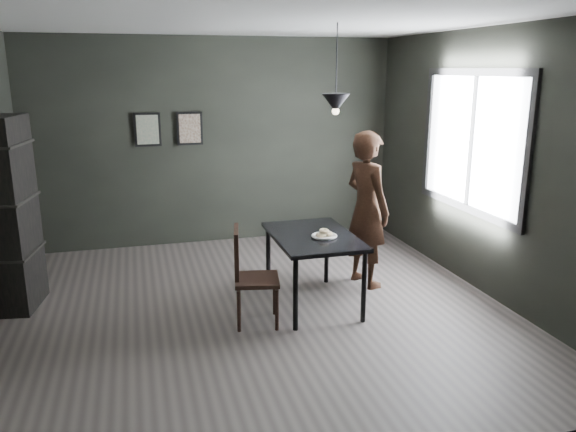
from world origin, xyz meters
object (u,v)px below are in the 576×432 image
object	(u,v)px
woman	(367,209)
shelf_unit	(10,215)
wood_chair	(248,270)
pendant_lamp	(336,103)
cafe_table	(313,242)
white_plate	(324,237)

from	to	relation	value
woman	shelf_unit	size ratio (longest dim) A/B	0.89
wood_chair	pendant_lamp	bearing A→B (deg)	31.67
wood_chair	shelf_unit	size ratio (longest dim) A/B	0.49
cafe_table	woman	distance (m)	0.87
pendant_lamp	shelf_unit	bearing A→B (deg)	168.41
white_plate	woman	xyz separation A→B (m)	(0.67, 0.51, 0.11)
white_plate	shelf_unit	xyz separation A→B (m)	(-3.00, 0.87, 0.22)
cafe_table	white_plate	distance (m)	0.16
pendant_lamp	cafe_table	bearing A→B (deg)	-158.20
shelf_unit	woman	bearing A→B (deg)	3.72
woman	white_plate	bearing A→B (deg)	111.11
shelf_unit	pendant_lamp	size ratio (longest dim) A/B	2.25
cafe_table	white_plate	world-z (taller)	white_plate
pendant_lamp	wood_chair	bearing A→B (deg)	-159.07
white_plate	wood_chair	size ratio (longest dim) A/B	0.24
cafe_table	shelf_unit	xyz separation A→B (m)	(-2.92, 0.75, 0.30)
woman	pendant_lamp	bearing A→B (deg)	104.32
cafe_table	woman	xyz separation A→B (m)	(0.75, 0.39, 0.20)
white_plate	pendant_lamp	distance (m)	1.32
wood_chair	pendant_lamp	size ratio (longest dim) A/B	1.10
cafe_table	pendant_lamp	bearing A→B (deg)	21.80
shelf_unit	pendant_lamp	xyz separation A→B (m)	(3.17, -0.65, 1.08)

